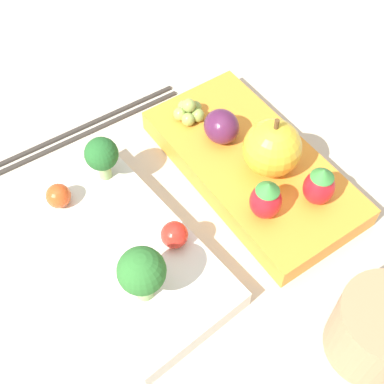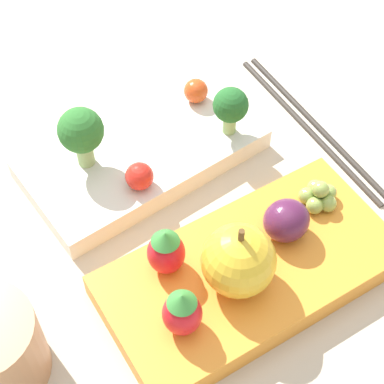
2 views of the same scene
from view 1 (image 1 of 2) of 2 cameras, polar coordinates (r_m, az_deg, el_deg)
ground_plane at (r=0.50m, az=-0.12°, el=-2.30°), size 4.00×4.00×0.00m
bento_box_savoury at (r=0.47m, az=-7.17°, el=-6.29°), size 0.22×0.14×0.02m
bento_box_fruit at (r=0.52m, az=6.43°, el=2.78°), size 0.23×0.13×0.02m
broccoli_floret_0 at (r=0.48m, az=-9.61°, el=3.89°), size 0.03×0.03×0.05m
broccoli_floret_1 at (r=0.41m, az=-5.38°, el=-8.52°), size 0.04×0.04×0.06m
cherry_tomato_0 at (r=0.45m, az=-1.89°, el=-4.58°), size 0.02×0.02×0.02m
cherry_tomato_1 at (r=0.49m, az=-14.06°, el=-0.40°), size 0.02×0.02×0.02m
apple at (r=0.49m, az=8.55°, el=4.65°), size 0.05×0.05×0.06m
strawberry_0 at (r=0.48m, az=13.43°, el=0.67°), size 0.03×0.03×0.04m
strawberry_1 at (r=0.46m, az=7.89°, el=-0.77°), size 0.03×0.03×0.04m
plum at (r=0.51m, az=3.16°, el=6.99°), size 0.04×0.03×0.03m
grape_cluster at (r=0.54m, az=-0.31°, el=8.59°), size 0.03×0.03×0.02m
drinking_cup at (r=0.43m, az=19.24°, el=-13.73°), size 0.07×0.07×0.06m
chopsticks_pair at (r=0.57m, az=-11.07°, el=6.79°), size 0.02×0.21×0.01m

